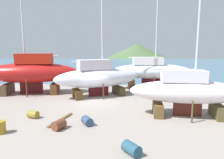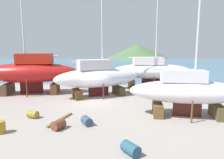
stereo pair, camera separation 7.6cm
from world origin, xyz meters
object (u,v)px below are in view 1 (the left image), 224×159
sailboat_mid_port (98,77)px  worker (156,90)px  sailboat_large_starboard (31,72)px  barrel_blue_faded (132,149)px  sailboat_far_slipway (188,91)px  sailboat_small_center (151,71)px  barrel_rust_mid (0,127)px  barrel_rust_near (59,125)px  barrel_rust_far (87,121)px  barrel_tipped_left (33,114)px

sailboat_mid_port → worker: (6.31, -0.44, -1.30)m
sailboat_large_starboard → barrel_blue_faded: 17.19m
sailboat_mid_port → barrel_blue_faded: sailboat_mid_port is taller
sailboat_far_slipway → sailboat_small_center: bearing=101.5°
barrel_rust_mid → barrel_blue_faded: (7.98, -2.08, -0.09)m
sailboat_far_slipway → barrel_rust_near: size_ratio=16.62×
barrel_rust_near → barrel_rust_mid: bearing=-167.0°
sailboat_large_starboard → barrel_rust_far: bearing=121.7°
worker → barrel_rust_far: worker is taller
sailboat_far_slipway → barrel_rust_far: bearing=-158.9°
worker → barrel_rust_mid: (-11.25, -9.54, -0.48)m
sailboat_far_slipway → sailboat_large_starboard: 17.16m
barrel_rust_near → worker: bearing=48.2°
sailboat_small_center → barrel_rust_mid: size_ratio=19.68×
barrel_tipped_left → barrel_rust_mid: (-0.81, -2.79, 0.11)m
barrel_rust_near → sailboat_small_center: bearing=59.6°
sailboat_large_starboard → worker: (14.26, -1.40, -1.70)m
sailboat_mid_port → worker: sailboat_mid_port is taller
sailboat_small_center → worker: size_ratio=9.12×
sailboat_mid_port → barrel_rust_near: size_ratio=18.14×
barrel_rust_mid → sailboat_mid_port: bearing=63.7°
sailboat_large_starboard → barrel_rust_mid: 11.55m
worker → sailboat_large_starboard: bearing=50.8°
barrel_rust_far → barrel_blue_faded: barrel_blue_faded is taller
worker → barrel_blue_faded: (-3.27, -11.62, -0.57)m
sailboat_large_starboard → sailboat_small_center: bearing=-176.2°
barrel_rust_mid → worker: bearing=40.3°
sailboat_far_slipway → barrel_rust_far: 7.90m
sailboat_small_center → barrel_rust_mid: sailboat_small_center is taller
barrel_blue_faded → barrel_rust_far: bearing=127.8°
barrel_rust_far → sailboat_mid_port: bearing=91.4°
sailboat_far_slipway → sailboat_small_center: 10.66m
sailboat_far_slipway → barrel_rust_mid: size_ratio=17.60×
barrel_rust_far → barrel_rust_mid: (-5.14, -1.58, 0.10)m
barrel_rust_near → barrel_rust_far: bearing=24.8°
barrel_rust_mid → sailboat_small_center: bearing=51.6°
barrel_rust_far → sailboat_far_slipway: bearing=16.0°
worker → barrel_rust_far: (-6.11, -7.96, -0.58)m
sailboat_large_starboard → barrel_rust_near: bearing=113.0°
sailboat_large_starboard → barrel_rust_near: 12.23m
worker → barrel_rust_near: 11.76m
sailboat_far_slipway → sailboat_large_starboard: size_ratio=0.83×
sailboat_large_starboard → sailboat_mid_port: 8.01m
barrel_blue_faded → sailboat_small_center: bearing=78.4°
worker → barrel_tipped_left: worker is taller
sailboat_mid_port → sailboat_small_center: (6.41, 4.32, 0.24)m
sailboat_small_center → barrel_rust_far: 14.30m
sailboat_small_center → barrel_rust_mid: bearing=-130.3°
sailboat_large_starboard → barrel_tipped_left: sailboat_large_starboard is taller
sailboat_small_center → barrel_rust_mid: (-11.35, -14.29, -2.02)m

